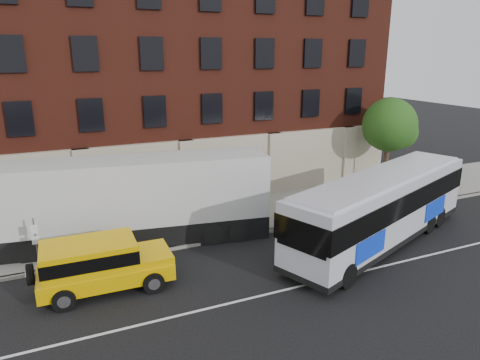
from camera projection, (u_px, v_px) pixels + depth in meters
name	position (u px, v px, depth m)	size (l,w,h in m)	color
ground	(279.00, 299.00, 17.10)	(120.00, 120.00, 0.00)	black
sidewalk	(203.00, 220.00, 24.98)	(60.00, 6.00, 0.15)	gray
kerb	(222.00, 239.00, 22.35)	(60.00, 0.25, 0.15)	gray
lane_line	(273.00, 293.00, 17.54)	(60.00, 0.12, 0.01)	silver
building	(162.00, 77.00, 29.82)	(30.00, 12.10, 15.00)	#572014
sign_pole	(36.00, 242.00, 18.79)	(0.30, 0.20, 2.50)	slate
street_tree	(390.00, 127.00, 29.44)	(3.60, 3.60, 6.20)	#38281C
city_bus	(382.00, 206.00, 21.60)	(13.17, 7.30, 3.57)	silver
yellow_suv	(99.00, 262.00, 17.47)	(5.52, 2.51, 2.10)	#E9B000
shipping_container	(137.00, 202.00, 21.67)	(13.20, 4.59, 4.32)	black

